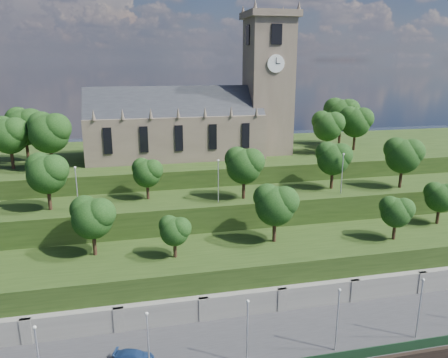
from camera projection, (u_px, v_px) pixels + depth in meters
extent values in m
cube|color=#2D2D30|center=(255.00, 348.00, 49.51)|extent=(160.00, 12.00, 2.00)
cube|color=slate|center=(242.00, 308.00, 54.76)|extent=(160.00, 2.00, 5.00)
cube|color=slate|center=(27.00, 339.00, 48.69)|extent=(1.20, 0.60, 5.00)
cube|color=slate|center=(119.00, 327.00, 50.81)|extent=(1.20, 0.60, 5.00)
cube|color=slate|center=(204.00, 317.00, 52.94)|extent=(1.20, 0.60, 5.00)
cube|color=slate|center=(282.00, 307.00, 55.07)|extent=(1.20, 0.60, 5.00)
cube|color=slate|center=(354.00, 298.00, 57.20)|extent=(1.20, 0.60, 5.00)
cube|color=slate|center=(421.00, 289.00, 59.33)|extent=(1.20, 0.60, 5.00)
cube|color=#203411|center=(231.00, 275.00, 60.01)|extent=(160.00, 12.00, 8.00)
cube|color=#203411|center=(215.00, 232.00, 69.84)|extent=(160.00, 10.00, 12.00)
cube|color=#203411|center=(194.00, 187.00, 89.20)|extent=(160.00, 32.00, 15.00)
cube|color=brown|center=(175.00, 135.00, 81.57)|extent=(32.00, 12.00, 8.00)
cube|color=#212328|center=(174.00, 114.00, 80.51)|extent=(32.00, 10.18, 10.18)
cone|color=brown|center=(93.00, 115.00, 71.65)|extent=(0.70, 0.70, 1.80)
cone|color=brown|center=(122.00, 114.00, 72.64)|extent=(0.70, 0.70, 1.80)
cone|color=brown|center=(151.00, 113.00, 73.64)|extent=(0.70, 0.70, 1.80)
cone|color=brown|center=(178.00, 113.00, 74.63)|extent=(0.70, 0.70, 1.80)
cone|color=brown|center=(205.00, 112.00, 75.62)|extent=(0.70, 0.70, 1.80)
cone|color=brown|center=(231.00, 111.00, 76.62)|extent=(0.70, 0.70, 1.80)
cone|color=brown|center=(257.00, 111.00, 77.61)|extent=(0.70, 0.70, 1.80)
cube|color=black|center=(108.00, 141.00, 73.16)|extent=(1.40, 0.25, 4.50)
cube|color=black|center=(144.00, 140.00, 74.44)|extent=(1.40, 0.25, 4.50)
cube|color=black|center=(179.00, 138.00, 75.71)|extent=(1.40, 0.25, 4.50)
cube|color=black|center=(213.00, 137.00, 76.99)|extent=(1.40, 0.25, 4.50)
cube|color=black|center=(246.00, 136.00, 78.27)|extent=(1.40, 0.25, 4.50)
cube|color=brown|center=(268.00, 88.00, 83.16)|extent=(8.00, 8.00, 25.00)
cube|color=brown|center=(270.00, 15.00, 79.72)|extent=(9.20, 9.20, 1.20)
cone|color=brown|center=(255.00, 5.00, 74.79)|extent=(0.80, 0.80, 1.60)
cone|color=brown|center=(243.00, 10.00, 82.31)|extent=(0.80, 0.80, 1.60)
cone|color=brown|center=(299.00, 6.00, 76.49)|extent=(0.80, 0.80, 1.60)
cone|color=brown|center=(283.00, 11.00, 84.02)|extent=(0.80, 0.80, 1.60)
cube|color=black|center=(277.00, 34.00, 76.82)|extent=(2.00, 0.25, 3.50)
cube|color=black|center=(263.00, 37.00, 84.50)|extent=(2.00, 0.25, 3.50)
cube|color=black|center=(248.00, 35.00, 79.80)|extent=(0.25, 2.00, 3.50)
cube|color=black|center=(290.00, 36.00, 81.53)|extent=(0.25, 2.00, 3.50)
cylinder|color=white|center=(276.00, 64.00, 78.10)|extent=(3.20, 0.30, 3.20)
cylinder|color=white|center=(289.00, 63.00, 82.86)|extent=(0.30, 3.20, 3.20)
cube|color=black|center=(276.00, 61.00, 77.80)|extent=(0.12, 0.05, 1.10)
cube|color=black|center=(278.00, 64.00, 78.02)|extent=(0.80, 0.05, 0.12)
cylinder|color=black|center=(94.00, 243.00, 56.61)|extent=(0.51, 0.51, 3.42)
sphere|color=black|center=(92.00, 219.00, 55.74)|extent=(5.32, 5.32, 5.32)
sphere|color=black|center=(100.00, 213.00, 55.26)|extent=(3.99, 3.99, 3.99)
sphere|color=black|center=(84.00, 210.00, 55.89)|extent=(3.72, 3.72, 3.72)
cylinder|color=black|center=(175.00, 248.00, 56.08)|extent=(0.47, 0.47, 2.40)
sphere|color=black|center=(174.00, 232.00, 55.47)|extent=(3.73, 3.73, 3.73)
sphere|color=black|center=(181.00, 228.00, 55.13)|extent=(2.80, 2.80, 2.80)
sphere|color=black|center=(169.00, 225.00, 55.57)|extent=(2.61, 2.61, 2.61)
cylinder|color=black|center=(274.00, 229.00, 60.82)|extent=(0.52, 0.52, 3.55)
sphere|color=black|center=(275.00, 206.00, 59.91)|extent=(5.53, 5.53, 5.53)
sphere|color=black|center=(284.00, 201.00, 59.41)|extent=(4.15, 4.15, 4.15)
sphere|color=black|center=(267.00, 197.00, 60.07)|extent=(3.87, 3.87, 3.87)
cylinder|color=black|center=(394.00, 230.00, 61.69)|extent=(0.48, 0.48, 2.70)
sphere|color=black|center=(396.00, 213.00, 61.00)|extent=(4.20, 4.20, 4.20)
sphere|color=black|center=(404.00, 209.00, 60.62)|extent=(3.15, 3.15, 3.15)
sphere|color=black|center=(390.00, 206.00, 61.12)|extent=(2.94, 2.94, 2.94)
cylinder|color=black|center=(438.00, 215.00, 67.61)|extent=(0.49, 0.49, 2.85)
sphere|color=black|center=(440.00, 198.00, 66.89)|extent=(4.43, 4.43, 4.43)
sphere|color=black|center=(448.00, 194.00, 66.48)|extent=(3.32, 3.32, 3.32)
sphere|color=black|center=(434.00, 192.00, 67.01)|extent=(3.10, 3.10, 3.10)
cylinder|color=black|center=(49.00, 198.00, 61.74)|extent=(0.52, 0.52, 3.53)
sphere|color=black|center=(47.00, 174.00, 60.84)|extent=(5.49, 5.49, 5.49)
sphere|color=black|center=(54.00, 169.00, 60.34)|extent=(4.12, 4.12, 4.12)
sphere|color=black|center=(39.00, 166.00, 60.99)|extent=(3.84, 3.84, 3.84)
cylinder|color=black|center=(148.00, 190.00, 66.67)|extent=(0.48, 0.48, 2.73)
sphere|color=black|center=(147.00, 174.00, 65.98)|extent=(4.25, 4.25, 4.25)
sphere|color=black|center=(153.00, 170.00, 65.59)|extent=(3.19, 3.19, 3.19)
sphere|color=black|center=(142.00, 168.00, 66.10)|extent=(2.98, 2.98, 2.98)
cylinder|color=black|center=(244.00, 188.00, 66.81)|extent=(0.51, 0.51, 3.45)
sphere|color=black|center=(244.00, 166.00, 65.94)|extent=(5.36, 5.36, 5.36)
sphere|color=black|center=(252.00, 162.00, 65.45)|extent=(4.02, 4.02, 4.02)
sphere|color=black|center=(237.00, 159.00, 66.09)|extent=(3.75, 3.75, 3.75)
cylinder|color=black|center=(332.00, 179.00, 72.04)|extent=(0.51, 0.51, 3.36)
sphere|color=black|center=(333.00, 159.00, 71.19)|extent=(5.23, 5.23, 5.23)
sphere|color=black|center=(341.00, 155.00, 70.71)|extent=(3.92, 3.92, 3.92)
sphere|color=black|center=(327.00, 153.00, 71.33)|extent=(3.66, 3.66, 3.66)
cylinder|color=black|center=(401.00, 177.00, 72.56)|extent=(0.52, 0.52, 3.63)
sphere|color=black|center=(403.00, 156.00, 71.64)|extent=(5.64, 5.64, 5.64)
sphere|color=black|center=(412.00, 152.00, 71.12)|extent=(4.23, 4.23, 4.23)
sphere|color=black|center=(396.00, 149.00, 71.79)|extent=(3.95, 3.95, 3.95)
cylinder|color=black|center=(12.00, 158.00, 72.47)|extent=(0.53, 0.53, 3.80)
sphere|color=black|center=(9.00, 136.00, 71.51)|extent=(5.91, 5.91, 5.91)
sphere|color=black|center=(16.00, 131.00, 70.97)|extent=(4.43, 4.43, 4.43)
sphere|color=black|center=(3.00, 128.00, 71.67)|extent=(4.14, 4.14, 4.14)
cylinder|color=black|center=(27.00, 150.00, 78.33)|extent=(0.54, 0.54, 4.15)
sphere|color=black|center=(25.00, 127.00, 77.28)|extent=(6.45, 6.45, 6.45)
sphere|color=black|center=(31.00, 122.00, 76.69)|extent=(4.84, 4.84, 4.84)
sphere|color=black|center=(18.00, 120.00, 77.46)|extent=(4.52, 4.52, 4.52)
cylinder|color=black|center=(52.00, 158.00, 71.93)|extent=(0.54, 0.54, 4.13)
sphere|color=black|center=(49.00, 134.00, 70.88)|extent=(6.42, 6.42, 6.42)
sphere|color=black|center=(56.00, 128.00, 70.29)|extent=(4.82, 4.82, 4.82)
sphere|color=black|center=(42.00, 125.00, 71.05)|extent=(4.50, 4.50, 4.50)
cylinder|color=black|center=(326.00, 145.00, 84.53)|extent=(0.52, 0.52, 3.57)
sphere|color=black|center=(328.00, 127.00, 83.62)|extent=(5.55, 5.55, 5.55)
sphere|color=black|center=(334.00, 123.00, 83.12)|extent=(4.16, 4.16, 4.16)
sphere|color=black|center=(322.00, 121.00, 83.78)|extent=(3.89, 3.89, 3.89)
cylinder|color=black|center=(340.00, 135.00, 93.42)|extent=(0.55, 0.55, 4.30)
sphere|color=black|center=(341.00, 115.00, 92.33)|extent=(6.68, 6.68, 6.68)
sphere|color=black|center=(349.00, 111.00, 91.72)|extent=(5.01, 5.01, 5.01)
sphere|color=black|center=(334.00, 109.00, 92.51)|extent=(4.68, 4.68, 4.68)
cylinder|color=black|center=(354.00, 141.00, 87.87)|extent=(0.53, 0.53, 3.77)
sphere|color=black|center=(356.00, 123.00, 86.92)|extent=(5.86, 5.86, 5.86)
sphere|color=black|center=(363.00, 119.00, 86.38)|extent=(4.40, 4.40, 4.40)
sphere|color=black|center=(350.00, 117.00, 87.08)|extent=(4.11, 4.11, 4.11)
sphere|color=silver|center=(34.00, 327.00, 39.36)|extent=(0.36, 0.36, 0.36)
cylinder|color=#B2B2B7|center=(148.00, 347.00, 42.46)|extent=(0.16, 0.16, 7.15)
sphere|color=silver|center=(147.00, 314.00, 41.49)|extent=(0.36, 0.36, 0.36)
cylinder|color=#B2B2B7|center=(247.00, 334.00, 44.59)|extent=(0.16, 0.16, 7.15)
sphere|color=silver|center=(248.00, 301.00, 43.61)|extent=(0.36, 0.36, 0.36)
cylinder|color=#B2B2B7|center=(337.00, 321.00, 46.71)|extent=(0.16, 0.16, 7.15)
sphere|color=silver|center=(340.00, 290.00, 45.74)|extent=(0.36, 0.36, 0.36)
cylinder|color=#B2B2B7|center=(419.00, 310.00, 48.84)|extent=(0.16, 0.16, 7.15)
sphere|color=silver|center=(423.00, 280.00, 47.87)|extent=(0.36, 0.36, 0.36)
cylinder|color=#B2B2B7|center=(77.00, 191.00, 60.35)|extent=(0.16, 0.16, 6.29)
sphere|color=silver|center=(75.00, 168.00, 59.49)|extent=(0.36, 0.36, 0.36)
cylinder|color=#B2B2B7|center=(218.00, 182.00, 64.61)|extent=(0.16, 0.16, 6.29)
sphere|color=silver|center=(218.00, 160.00, 63.75)|extent=(0.36, 0.36, 0.36)
cylinder|color=#B2B2B7|center=(342.00, 174.00, 68.87)|extent=(0.16, 0.16, 6.29)
sphere|color=silver|center=(343.00, 154.00, 68.01)|extent=(0.36, 0.36, 0.36)
imported|color=navy|center=(134.00, 356.00, 45.65)|extent=(4.55, 2.90, 1.23)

